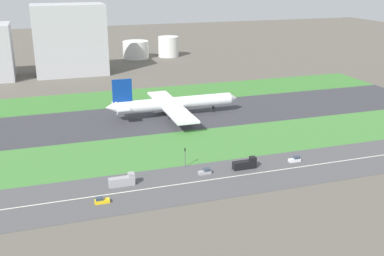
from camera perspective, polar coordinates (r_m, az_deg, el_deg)
name	(u,v)px	position (r m, az deg, el deg)	size (l,w,h in m)	color
ground_plane	(163,117)	(221.67, -3.56, 1.34)	(800.00, 800.00, 0.00)	#5B564C
runway	(163,117)	(221.66, -3.56, 1.36)	(280.00, 46.00, 0.10)	#38383D
grass_median_north	(144,96)	(260.01, -5.90, 3.91)	(280.00, 36.00, 0.10)	#3D7A33
grass_median_south	(190,146)	(184.46, -0.26, -2.25)	(280.00, 36.00, 0.10)	#427F38
highway	(219,179)	(156.74, 3.40, -6.23)	(280.00, 28.00, 0.10)	#4C4C4F
highway_centerline	(219,178)	(156.72, 3.40, -6.21)	(266.00, 0.50, 0.01)	silver
airliner	(172,104)	(220.97, -2.52, 2.99)	(65.00, 56.00, 19.70)	white
car_0	(295,159)	(173.70, 12.55, -3.78)	(4.40, 1.80, 2.00)	silver
car_3	(205,172)	(159.55, 1.64, -5.39)	(4.40, 1.80, 2.00)	#99999E
truck_0	(245,164)	(164.55, 6.54, -4.45)	(8.40, 2.50, 4.00)	black
truck_1	(122,181)	(152.69, -8.54, -6.45)	(8.40, 2.50, 4.00)	#99999E
car_2	(101,200)	(143.14, -11.07, -8.73)	(4.40, 1.80, 2.00)	yellow
traffic_light	(185,156)	(163.80, -0.86, -3.44)	(0.36, 0.50, 7.20)	#4C4C51
hangar_building	(70,40)	(322.30, -14.77, 10.43)	(46.39, 27.09, 45.95)	#B2B2B7
fuel_tank_west	(136,50)	(375.80, -6.92, 9.53)	(20.40, 20.40, 13.75)	silver
fuel_tank_centre	(168,47)	(381.79, -2.91, 9.96)	(16.45, 16.45, 16.13)	silver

